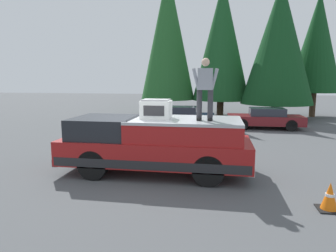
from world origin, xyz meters
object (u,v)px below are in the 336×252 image
person_on_truck_bed (205,88)px  parked_car_navy (179,116)px  compressor_unit (156,109)px  traffic_cone (330,197)px  pickup_truck (155,144)px  parked_car_maroon (265,118)px

person_on_truck_bed → parked_car_navy: person_on_truck_bed is taller
compressor_unit → traffic_cone: compressor_unit is taller
parked_car_navy → pickup_truck: bearing=-177.0°
person_on_truck_bed → traffic_cone: (-1.70, -2.77, -2.26)m
person_on_truck_bed → traffic_cone: person_on_truck_bed is taller
compressor_unit → parked_car_navy: (9.05, 0.51, -1.35)m
compressor_unit → traffic_cone: (-1.84, -4.16, -1.64)m
compressor_unit → parked_car_maroon: (8.99, -4.37, -1.35)m
parked_car_maroon → traffic_cone: 10.83m
compressor_unit → person_on_truck_bed: bearing=-95.7°
pickup_truck → compressor_unit: (-0.07, -0.04, 1.05)m
parked_car_navy → traffic_cone: (-10.89, -4.67, -0.29)m
pickup_truck → parked_car_maroon: pickup_truck is taller
pickup_truck → parked_car_navy: pickup_truck is taller
pickup_truck → traffic_cone: bearing=-114.5°
parked_car_maroon → person_on_truck_bed: bearing=161.9°
parked_car_maroon → parked_car_navy: bearing=89.3°
pickup_truck → parked_car_maroon: (8.91, -4.42, -0.29)m
compressor_unit → person_on_truck_bed: 1.53m
parked_car_maroon → parked_car_navy: 4.88m
pickup_truck → parked_car_maroon: bearing=-26.4°
compressor_unit → parked_car_navy: compressor_unit is taller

